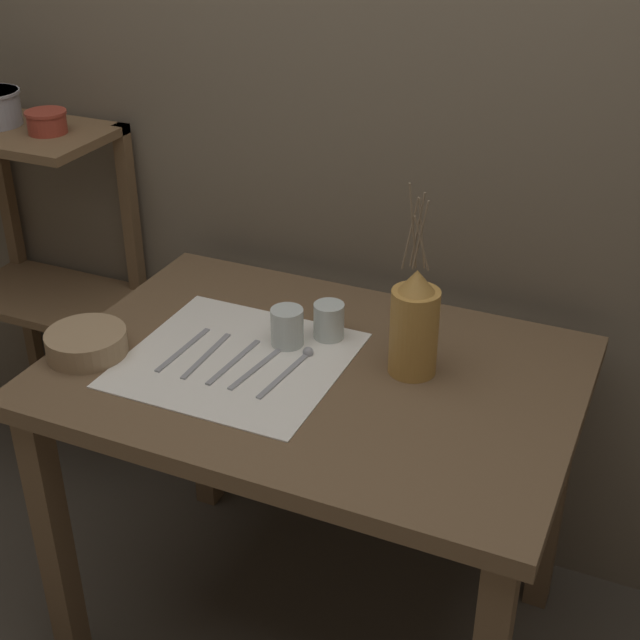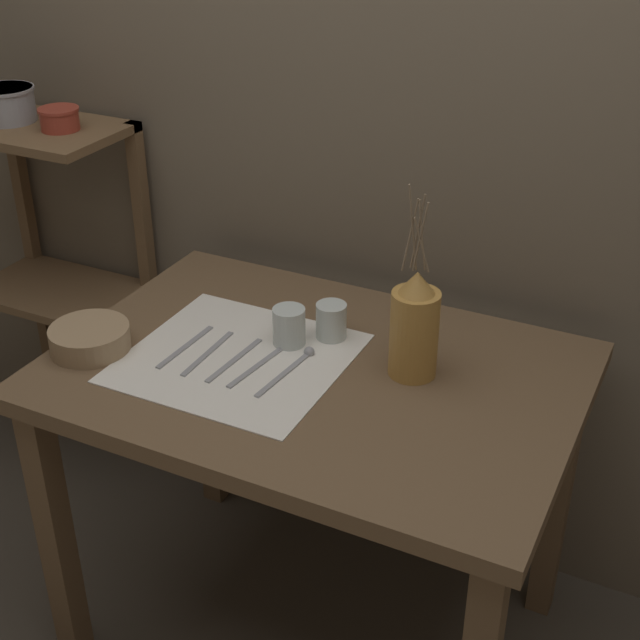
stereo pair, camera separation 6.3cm
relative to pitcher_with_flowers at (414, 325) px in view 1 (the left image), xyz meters
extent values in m
plane|color=#473F35|center=(-0.19, -0.07, -0.90)|extent=(12.00, 12.00, 0.00)
cube|color=#6B5E4C|center=(-0.19, 0.42, 0.30)|extent=(7.00, 0.06, 2.40)
cube|color=brown|center=(-0.19, -0.07, -0.13)|extent=(1.11, 0.77, 0.04)
cube|color=brown|center=(-0.69, -0.40, -0.52)|extent=(0.06, 0.06, 0.75)
cube|color=brown|center=(-0.69, 0.25, -0.52)|extent=(0.06, 0.06, 0.75)
cube|color=brown|center=(0.30, 0.25, -0.52)|extent=(0.06, 0.06, 0.75)
cube|color=brown|center=(-1.17, 0.22, 0.19)|extent=(0.48, 0.31, 0.02)
cube|color=brown|center=(-1.17, 0.22, -0.29)|extent=(0.48, 0.31, 0.02)
cube|color=brown|center=(-1.39, 0.36, -0.35)|extent=(0.04, 0.04, 1.10)
cube|color=brown|center=(-0.95, 0.36, -0.35)|extent=(0.04, 0.04, 1.10)
cube|color=white|center=(-0.36, -0.11, -0.11)|extent=(0.46, 0.44, 0.00)
cylinder|color=#B7843D|center=(0.00, 0.00, -0.02)|extent=(0.10, 0.10, 0.19)
cone|color=#B7843D|center=(0.00, 0.00, 0.10)|extent=(0.08, 0.08, 0.05)
cylinder|color=#847056|center=(-0.01, 0.01, 0.21)|extent=(0.03, 0.00, 0.16)
cylinder|color=#847056|center=(0.00, -0.01, 0.20)|extent=(0.03, 0.01, 0.15)
cylinder|color=#847056|center=(-0.02, -0.01, 0.21)|extent=(0.03, 0.01, 0.16)
cylinder|color=#847056|center=(0.00, 0.01, 0.20)|extent=(0.02, 0.02, 0.15)
cylinder|color=#847056|center=(0.01, -0.01, 0.19)|extent=(0.03, 0.03, 0.12)
cylinder|color=#847056|center=(-0.01, -0.01, 0.22)|extent=(0.01, 0.04, 0.19)
cylinder|color=#9E7F5B|center=(-0.67, -0.22, -0.08)|extent=(0.18, 0.18, 0.05)
cylinder|color=silver|center=(-0.29, -0.01, -0.06)|extent=(0.07, 0.07, 0.09)
cylinder|color=silver|center=(-0.22, 0.06, -0.07)|extent=(0.07, 0.07, 0.08)
cube|color=#939399|center=(-0.48, -0.13, -0.11)|extent=(0.02, 0.20, 0.00)
cube|color=#939399|center=(-0.42, -0.13, -0.11)|extent=(0.01, 0.20, 0.00)
cube|color=#939399|center=(-0.36, -0.13, -0.11)|extent=(0.03, 0.20, 0.00)
cube|color=#939399|center=(-0.30, -0.13, -0.11)|extent=(0.04, 0.20, 0.00)
sphere|color=#939399|center=(-0.29, -0.03, -0.10)|extent=(0.02, 0.02, 0.02)
cube|color=#939399|center=(-0.24, -0.13, -0.11)|extent=(0.03, 0.20, 0.00)
sphere|color=#939399|center=(-0.23, -0.03, -0.10)|extent=(0.02, 0.02, 0.02)
cylinder|color=#9E3828|center=(-1.08, 0.22, 0.23)|extent=(0.10, 0.10, 0.06)
cylinder|color=#9E3828|center=(-1.08, 0.22, 0.26)|extent=(0.11, 0.11, 0.01)
camera|label=1|loc=(0.47, -1.53, 0.91)|focal=50.00mm
camera|label=2|loc=(0.53, -1.51, 0.91)|focal=50.00mm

